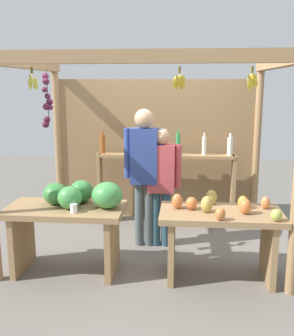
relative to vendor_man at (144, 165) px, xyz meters
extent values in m
plane|color=slate|center=(0.05, 0.03, -1.01)|extent=(12.00, 12.00, 0.00)
cylinder|color=#99754C|center=(-1.40, 1.10, 0.11)|extent=(0.10, 0.10, 2.25)
cylinder|color=#99754C|center=(1.50, 1.10, 0.11)|extent=(0.10, 0.10, 2.25)
cube|color=#99754C|center=(0.05, -1.05, 1.18)|extent=(3.00, 0.12, 0.12)
cube|color=#99754C|center=(-1.40, 0.03, 1.18)|extent=(0.12, 2.25, 0.12)
cube|color=#99754C|center=(1.50, 0.03, 1.18)|extent=(0.12, 2.25, 0.12)
cube|color=olive|center=(0.05, 1.12, 0.00)|extent=(2.90, 0.04, 2.03)
cylinder|color=brown|center=(0.42, -0.88, 1.07)|extent=(0.02, 0.02, 0.06)
ellipsoid|color=gold|center=(0.45, -0.88, 0.97)|extent=(0.04, 0.08, 0.12)
ellipsoid|color=gold|center=(0.44, -0.86, 0.94)|extent=(0.06, 0.06, 0.13)
ellipsoid|color=gold|center=(0.40, -0.84, 0.98)|extent=(0.08, 0.05, 0.12)
ellipsoid|color=gold|center=(0.38, -0.87, 0.96)|extent=(0.05, 0.07, 0.12)
ellipsoid|color=gold|center=(0.38, -0.90, 0.95)|extent=(0.06, 0.08, 0.12)
ellipsoid|color=gold|center=(0.41, -0.91, 0.97)|extent=(0.07, 0.05, 0.12)
ellipsoid|color=gold|center=(0.44, -0.91, 0.97)|extent=(0.07, 0.07, 0.13)
cylinder|color=brown|center=(1.07, -0.89, 1.07)|extent=(0.02, 0.02, 0.06)
ellipsoid|color=yellow|center=(1.10, -0.89, 0.97)|extent=(0.04, 0.07, 0.13)
ellipsoid|color=yellow|center=(1.08, -0.87, 0.98)|extent=(0.07, 0.06, 0.13)
ellipsoid|color=yellow|center=(1.06, -0.87, 0.97)|extent=(0.06, 0.05, 0.13)
ellipsoid|color=yellow|center=(1.04, -0.89, 0.94)|extent=(0.04, 0.08, 0.13)
ellipsoid|color=yellow|center=(1.05, -0.93, 0.97)|extent=(0.08, 0.05, 0.13)
ellipsoid|color=yellow|center=(1.09, -0.92, 0.98)|extent=(0.07, 0.06, 0.13)
cylinder|color=brown|center=(-0.96, -0.92, 1.07)|extent=(0.02, 0.02, 0.06)
ellipsoid|color=#D1CC4C|center=(-0.93, -0.93, 0.95)|extent=(0.04, 0.06, 0.12)
ellipsoid|color=#D1CC4C|center=(-0.95, -0.90, 0.95)|extent=(0.06, 0.05, 0.12)
ellipsoid|color=#D1CC4C|center=(-0.99, -0.91, 0.98)|extent=(0.06, 0.07, 0.12)
ellipsoid|color=#D1CC4C|center=(-0.98, -0.94, 0.95)|extent=(0.05, 0.06, 0.12)
ellipsoid|color=#D1CC4C|center=(-0.95, -0.97, 0.98)|extent=(0.08, 0.05, 0.12)
cylinder|color=#4C422D|center=(-0.92, -0.64, 0.83)|extent=(0.01, 0.01, 0.55)
sphere|color=#601E42|center=(-0.94, -0.62, 1.02)|extent=(0.07, 0.07, 0.07)
sphere|color=#511938|center=(-0.92, -0.66, 0.97)|extent=(0.07, 0.07, 0.07)
sphere|color=#511938|center=(-0.94, -0.67, 0.89)|extent=(0.06, 0.06, 0.06)
sphere|color=#511938|center=(-0.93, -0.61, 0.82)|extent=(0.06, 0.06, 0.06)
sphere|color=#511938|center=(-0.91, -0.62, 0.77)|extent=(0.07, 0.07, 0.07)
sphere|color=#511938|center=(-0.89, -0.65, 0.71)|extent=(0.06, 0.06, 0.06)
sphere|color=#511938|center=(-0.94, -0.65, 0.72)|extent=(0.07, 0.07, 0.07)
sphere|color=#47142D|center=(-0.93, -0.66, 0.59)|extent=(0.07, 0.07, 0.07)
sphere|color=#47142D|center=(-0.94, -0.67, 0.54)|extent=(0.07, 0.07, 0.07)
cube|color=#99754C|center=(-0.74, -0.78, -0.33)|extent=(1.22, 0.64, 0.06)
cube|color=#99754C|center=(-1.23, -0.78, -0.69)|extent=(0.06, 0.58, 0.65)
cube|color=#99754C|center=(-0.26, -0.78, -0.69)|extent=(0.06, 0.58, 0.65)
ellipsoid|color=#38843D|center=(-0.87, -0.69, -0.19)|extent=(0.32, 0.32, 0.23)
ellipsoid|color=#429347|center=(-0.30, -0.77, -0.17)|extent=(0.33, 0.33, 0.27)
ellipsoid|color=#429347|center=(-0.67, -0.83, -0.18)|extent=(0.35, 0.35, 0.24)
ellipsoid|color=#38843D|center=(-0.62, -0.59, -0.18)|extent=(0.35, 0.35, 0.24)
cylinder|color=white|center=(-0.60, -0.96, -0.26)|extent=(0.07, 0.07, 0.09)
cube|color=#99754C|center=(0.85, -0.78, -0.33)|extent=(1.22, 0.64, 0.06)
cube|color=#99754C|center=(0.36, -0.78, -0.69)|extent=(0.06, 0.58, 0.65)
cube|color=#99754C|center=(1.34, -0.78, -0.69)|extent=(0.06, 0.58, 0.65)
ellipsoid|color=gold|center=(1.08, -0.66, -0.24)|extent=(0.12, 0.12, 0.13)
ellipsoid|color=#CC7038|center=(0.82, -1.05, -0.24)|extent=(0.11, 0.11, 0.12)
ellipsoid|color=#A8B24C|center=(1.34, -1.02, -0.24)|extent=(0.14, 0.14, 0.12)
ellipsoid|color=#E07F47|center=(1.31, -0.65, -0.24)|extent=(0.13, 0.13, 0.13)
ellipsoid|color=#B79E47|center=(0.77, -0.54, -0.23)|extent=(0.15, 0.15, 0.15)
ellipsoid|color=#CC7038|center=(1.08, -0.84, -0.23)|extent=(0.16, 0.16, 0.15)
ellipsoid|color=#B79E47|center=(0.71, -0.82, -0.22)|extent=(0.14, 0.14, 0.16)
ellipsoid|color=#CC7038|center=(0.41, -0.72, -0.23)|extent=(0.15, 0.15, 0.15)
ellipsoid|color=#CC7038|center=(0.56, -0.74, -0.24)|extent=(0.15, 0.15, 0.13)
cube|color=#99754C|center=(-0.72, 0.83, -0.51)|extent=(0.05, 0.20, 1.00)
cube|color=#99754C|center=(1.16, 0.83, -0.51)|extent=(0.05, 0.20, 1.00)
cube|color=#99754C|center=(0.22, 0.83, -0.03)|extent=(1.88, 0.22, 0.04)
cylinder|color=#994C1E|center=(-0.67, 0.83, 0.12)|extent=(0.08, 0.08, 0.25)
cylinder|color=#994C1E|center=(-0.67, 0.83, 0.27)|extent=(0.03, 0.03, 0.06)
cylinder|color=gold|center=(-0.31, 0.83, 0.12)|extent=(0.06, 0.06, 0.25)
cylinder|color=gold|center=(-0.31, 0.83, 0.27)|extent=(0.03, 0.03, 0.06)
cylinder|color=#D8B266|center=(0.05, 0.83, 0.12)|extent=(0.07, 0.07, 0.26)
cylinder|color=#D8B266|center=(0.05, 0.83, 0.28)|extent=(0.03, 0.03, 0.06)
cylinder|color=#338C4C|center=(0.39, 0.83, 0.13)|extent=(0.06, 0.06, 0.29)
cylinder|color=#338C4C|center=(0.39, 0.83, 0.30)|extent=(0.03, 0.03, 0.06)
cylinder|color=silver|center=(0.75, 0.83, 0.11)|extent=(0.06, 0.06, 0.25)
cylinder|color=silver|center=(0.75, 0.83, 0.27)|extent=(0.03, 0.03, 0.06)
cylinder|color=silver|center=(1.10, 0.83, 0.11)|extent=(0.08, 0.08, 0.24)
cylinder|color=silver|center=(1.10, 0.83, 0.26)|extent=(0.03, 0.03, 0.06)
cylinder|color=#4D585D|center=(-0.06, 0.00, -0.62)|extent=(0.11, 0.11, 0.79)
cylinder|color=#4D585D|center=(0.06, 0.00, -0.62)|extent=(0.11, 0.11, 0.79)
cube|color=#2D428C|center=(0.00, 0.00, 0.11)|extent=(0.32, 0.19, 0.66)
cylinder|color=#2D428C|center=(-0.20, 0.00, 0.14)|extent=(0.08, 0.08, 0.60)
cylinder|color=#2D428C|center=(0.20, 0.00, 0.14)|extent=(0.08, 0.08, 0.60)
sphere|color=tan|center=(0.00, 0.00, 0.55)|extent=(0.23, 0.23, 0.23)
cylinder|color=#2D505F|center=(0.15, 0.01, -0.67)|extent=(0.11, 0.11, 0.68)
cylinder|color=#2D505F|center=(0.27, 0.01, -0.67)|extent=(0.11, 0.11, 0.68)
cube|color=#BF474C|center=(0.21, 0.01, -0.04)|extent=(0.32, 0.19, 0.58)
cylinder|color=#BF474C|center=(0.01, 0.01, -0.01)|extent=(0.08, 0.08, 0.52)
cylinder|color=#BF474C|center=(0.41, 0.01, -0.01)|extent=(0.08, 0.08, 0.52)
sphere|color=tan|center=(0.21, 0.01, 0.34)|extent=(0.20, 0.20, 0.20)
camera|label=1|loc=(0.47, -4.66, 0.94)|focal=42.90mm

